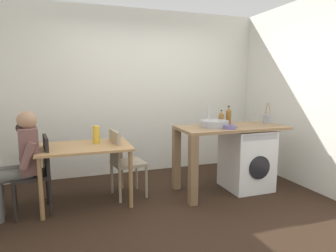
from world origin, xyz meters
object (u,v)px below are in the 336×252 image
object	(u,v)px
seated_person	(21,158)
mixing_bowl	(229,127)
chair_person_seat	(37,170)
washing_machine	(246,159)
dining_table	(85,153)
chair_opposite	(123,160)
bottle_tall_green	(221,118)
vase	(96,134)
bottle_squat_brown	(228,116)
utensil_crock	(267,119)

from	to	relation	value
seated_person	mixing_bowl	world-z (taller)	seated_person
seated_person	mixing_bowl	size ratio (longest dim) A/B	6.95
chair_person_seat	washing_machine	world-z (taller)	chair_person_seat
dining_table	chair_person_seat	world-z (taller)	chair_person_seat
mixing_bowl	washing_machine	bearing A→B (deg)	25.36
chair_opposite	chair_person_seat	bearing A→B (deg)	-90.93
seated_person	chair_opposite	bearing A→B (deg)	-90.94
seated_person	washing_machine	bearing A→B (deg)	-100.33
chair_person_seat	chair_opposite	world-z (taller)	same
bottle_tall_green	mixing_bowl	distance (m)	0.32
bottle_tall_green	vase	bearing A→B (deg)	173.14
bottle_squat_brown	mixing_bowl	xyz separation A→B (m)	(-0.19, -0.34, -0.10)
chair_person_seat	chair_opposite	bearing A→B (deg)	-91.09
chair_person_seat	vase	xyz separation A→B (m)	(0.70, 0.19, 0.35)
bottle_tall_green	washing_machine	bearing A→B (deg)	-17.45
chair_person_seat	vase	size ratio (longest dim) A/B	3.96
chair_person_seat	bottle_squat_brown	world-z (taller)	bottle_squat_brown
washing_machine	vase	size ratio (longest dim) A/B	3.78
chair_opposite	seated_person	distance (m)	1.20
chair_opposite	mixing_bowl	bearing A→B (deg)	62.80
mixing_bowl	dining_table	bearing A→B (deg)	166.94
bottle_squat_brown	utensil_crock	distance (m)	0.61
washing_machine	utensil_crock	xyz separation A→B (m)	(0.37, 0.05, 0.56)
dining_table	washing_machine	distance (m)	2.23
chair_person_seat	bottle_tall_green	size ratio (longest dim) A/B	4.12
washing_machine	vase	distance (m)	2.12
seated_person	mixing_bowl	distance (m)	2.53
dining_table	seated_person	xyz separation A→B (m)	(-0.71, -0.11, 0.03)
bottle_tall_green	seated_person	bearing A→B (deg)	-179.81
mixing_bowl	vase	bearing A→B (deg)	162.56
washing_machine	utensil_crock	bearing A→B (deg)	8.10
dining_table	chair_opposite	world-z (taller)	chair_opposite
mixing_bowl	bottle_tall_green	bearing A→B (deg)	79.76
dining_table	bottle_tall_green	world-z (taller)	bottle_tall_green
chair_person_seat	utensil_crock	world-z (taller)	utensil_crock
dining_table	utensil_crock	size ratio (longest dim) A/B	3.67
seated_person	chair_person_seat	bearing A→B (deg)	-90.00
dining_table	chair_person_seat	xyz separation A→B (m)	(-0.55, -0.09, -0.14)
bottle_squat_brown	mixing_bowl	world-z (taller)	bottle_squat_brown
bottle_squat_brown	mixing_bowl	bearing A→B (deg)	-118.81
seated_person	utensil_crock	xyz separation A→B (m)	(3.28, -0.05, 0.32)
dining_table	vase	world-z (taller)	vase
utensil_crock	vase	xyz separation A→B (m)	(-2.42, 0.27, -0.14)
chair_opposite	mixing_bowl	world-z (taller)	mixing_bowl
chair_opposite	utensil_crock	distance (m)	2.16
chair_person_seat	bottle_tall_green	bearing A→B (deg)	-98.62
chair_person_seat	bottle_tall_green	world-z (taller)	bottle_tall_green
bottle_tall_green	chair_opposite	bearing A→B (deg)	174.02
chair_person_seat	mixing_bowl	world-z (taller)	mixing_bowl
dining_table	bottle_squat_brown	size ratio (longest dim) A/B	4.07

